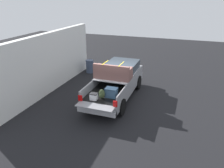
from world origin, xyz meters
The scene contains 4 objects.
ground_plane centered at (0.00, 0.00, 0.00)m, with size 40.00×40.00×0.00m, color black.
pickup_truck centered at (0.36, 0.00, 0.96)m, with size 6.05×2.06×2.23m.
building_facade centered at (-0.36, 4.18, 1.77)m, with size 9.72×0.36×3.55m, color white.
trash_can centered at (3.62, 3.34, 0.50)m, with size 0.60×0.60×0.98m.
Camera 1 is at (-10.95, -3.73, 5.59)m, focal length 35.20 mm.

